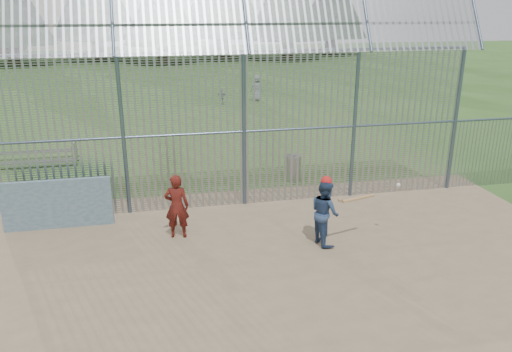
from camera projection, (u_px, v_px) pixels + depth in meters
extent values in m
plane|color=#2D511E|center=(276.00, 267.00, 10.16)|extent=(120.00, 120.00, 0.00)
cube|color=#756047|center=(282.00, 279.00, 9.69)|extent=(14.00, 10.00, 0.02)
cube|color=#38566B|center=(58.00, 204.00, 11.75)|extent=(2.50, 0.12, 1.20)
imported|color=navy|center=(325.00, 212.00, 10.93)|extent=(0.69, 0.81, 1.48)
imported|color=maroon|center=(177.00, 206.00, 11.23)|extent=(0.60, 0.44, 1.50)
imported|color=slate|center=(257.00, 88.00, 27.53)|extent=(0.73, 0.50, 1.45)
imported|color=slate|center=(222.00, 97.00, 26.60)|extent=(0.55, 0.38, 0.86)
sphere|color=red|center=(326.00, 181.00, 10.69)|extent=(0.24, 0.24, 0.24)
cylinder|color=#AA7F4C|center=(358.00, 198.00, 10.82)|extent=(0.84, 0.30, 0.07)
sphere|color=#AA7F4C|center=(340.00, 200.00, 10.73)|extent=(0.09, 0.09, 0.09)
sphere|color=white|center=(398.00, 185.00, 11.03)|extent=(0.09, 0.09, 0.09)
cylinder|color=gray|center=(292.00, 168.00, 15.21)|extent=(0.52, 0.52, 0.70)
cylinder|color=#9EA0A5|center=(293.00, 157.00, 15.09)|extent=(0.56, 0.56, 0.05)
sphere|color=#9EA0A5|center=(293.00, 155.00, 15.08)|extent=(0.10, 0.10, 0.10)
cube|color=gray|center=(29.00, 162.00, 16.27)|extent=(3.00, 0.25, 0.05)
cube|color=gray|center=(30.00, 152.00, 16.51)|extent=(3.00, 0.25, 0.05)
cube|color=slate|center=(31.00, 142.00, 16.75)|extent=(3.00, 0.25, 0.05)
cube|color=slate|center=(75.00, 153.00, 16.81)|extent=(0.06, 0.90, 0.70)
cylinder|color=#47566B|center=(123.00, 138.00, 12.17)|extent=(0.10, 0.10, 4.00)
cylinder|color=#47566B|center=(244.00, 132.00, 12.75)|extent=(0.10, 0.10, 4.00)
cylinder|color=#47566B|center=(354.00, 126.00, 13.33)|extent=(0.10, 0.10, 4.00)
cylinder|color=#47566B|center=(455.00, 121.00, 13.91)|extent=(0.10, 0.10, 4.00)
cylinder|color=#47566B|center=(243.00, 51.00, 12.10)|extent=(12.00, 0.07, 0.07)
cylinder|color=#47566B|center=(244.00, 132.00, 12.75)|extent=(12.00, 0.06, 0.06)
cube|color=gray|center=(244.00, 132.00, 12.75)|extent=(12.00, 0.02, 4.00)
cube|color=gray|center=(246.00, 24.00, 11.54)|extent=(12.00, 0.77, 1.31)
cylinder|color=#47566B|center=(451.00, 155.00, 14.23)|extent=(0.08, 0.08, 2.00)
cylinder|color=#332319|center=(13.00, 48.00, 44.01)|extent=(1.19, 1.19, 3.06)
cylinder|color=#332319|center=(99.00, 42.00, 48.08)|extent=(1.33, 1.33, 3.42)
cylinder|color=#332319|center=(163.00, 47.00, 45.61)|extent=(1.12, 1.12, 2.88)
cylinder|color=#332319|center=(223.00, 40.00, 49.43)|extent=(1.40, 1.40, 3.60)
cylinder|color=#332319|center=(287.00, 42.00, 48.79)|extent=(1.26, 1.26, 3.24)
cylinder|color=#332319|center=(331.00, 40.00, 53.68)|extent=(1.19, 1.19, 3.06)
cube|color=#B2A58C|center=(66.00, 23.00, 60.58)|extent=(8.00, 7.00, 6.00)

